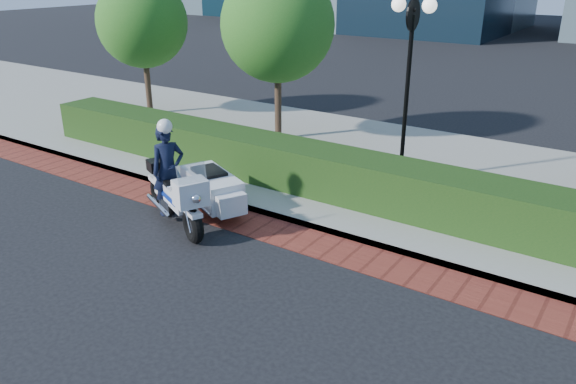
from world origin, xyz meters
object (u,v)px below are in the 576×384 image
Objects in this scene: lamppost at (409,63)px; tree_a at (142,22)px; police_motorcycle at (189,185)px; tree_b at (278,25)px.

tree_a is at bearing 172.59° from lamppost.
lamppost is 0.92× the size of tree_a.
lamppost is 1.66× the size of police_motorcycle.
police_motorcycle is (7.06, -5.45, -2.48)m from tree_a.
tree_a is at bearing 180.00° from tree_b.
tree_a is 9.26m from police_motorcycle.
police_motorcycle is at bearing -74.02° from tree_b.
lamppost is 5.55m from police_motorcycle.
tree_a is (-10.00, 1.30, 0.26)m from lamppost.
tree_b reaches higher than tree_a.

